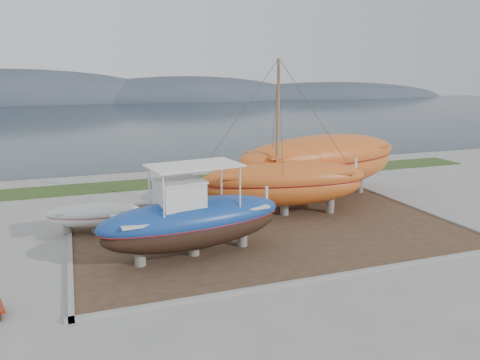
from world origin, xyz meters
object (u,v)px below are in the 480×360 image
object	(u,v)px
orange_bare_hull	(321,169)
white_dinghy	(95,218)
blue_caique	(193,211)
orange_sailboat	(286,139)

from	to	relation	value
orange_bare_hull	white_dinghy	bearing A→B (deg)	174.83
orange_bare_hull	blue_caique	bearing A→B (deg)	-159.03
blue_caique	white_dinghy	world-z (taller)	blue_caique
white_dinghy	orange_bare_hull	size ratio (longest dim) A/B	0.38
white_dinghy	orange_sailboat	size ratio (longest dim) A/B	0.49
orange_sailboat	orange_bare_hull	xyz separation A→B (m)	(3.35, 2.14, -2.16)
white_dinghy	blue_caique	bearing A→B (deg)	-40.46
blue_caique	orange_sailboat	xyz separation A→B (m)	(5.94, 3.87, 2.14)
blue_caique	orange_bare_hull	size ratio (longest dim) A/B	0.69
orange_sailboat	orange_bare_hull	distance (m)	4.52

